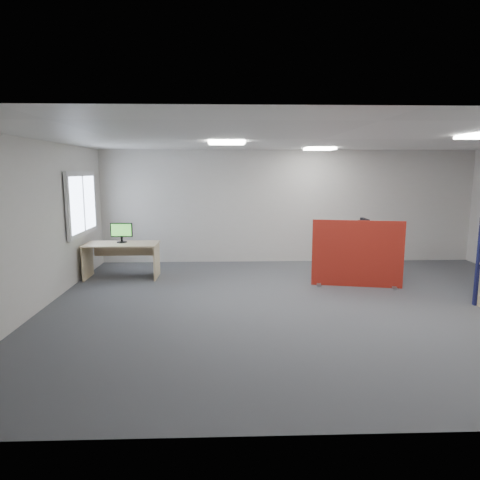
{
  "coord_description": "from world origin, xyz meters",
  "views": [
    {
      "loc": [
        -1.53,
        -6.78,
        2.22
      ],
      "look_at": [
        -1.27,
        0.67,
        1.0
      ],
      "focal_mm": 32.0,
      "sensor_mm": 36.0,
      "label": 1
    }
  ],
  "objects_px": {
    "monitor_second": "(122,232)",
    "office_chair": "(356,244)",
    "second_desk": "(122,252)",
    "red_divider": "(357,254)"
  },
  "relations": [
    {
      "from": "monitor_second",
      "to": "office_chair",
      "type": "relative_size",
      "value": 0.38
    },
    {
      "from": "monitor_second",
      "to": "office_chair",
      "type": "xyz_separation_m",
      "value": [
        4.89,
        -0.13,
        -0.27
      ]
    },
    {
      "from": "red_divider",
      "to": "second_desk",
      "type": "bearing_deg",
      "value": -179.29
    },
    {
      "from": "monitor_second",
      "to": "office_chair",
      "type": "distance_m",
      "value": 4.9
    },
    {
      "from": "second_desk",
      "to": "monitor_second",
      "type": "distance_m",
      "value": 0.41
    },
    {
      "from": "red_divider",
      "to": "second_desk",
      "type": "xyz_separation_m",
      "value": [
        -4.67,
        0.88,
        -0.08
      ]
    },
    {
      "from": "second_desk",
      "to": "monitor_second",
      "type": "relative_size",
      "value": 3.28
    },
    {
      "from": "red_divider",
      "to": "monitor_second",
      "type": "bearing_deg",
      "value": -179.87
    },
    {
      "from": "second_desk",
      "to": "office_chair",
      "type": "height_order",
      "value": "office_chair"
    },
    {
      "from": "second_desk",
      "to": "office_chair",
      "type": "bearing_deg",
      "value": -0.97
    }
  ]
}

